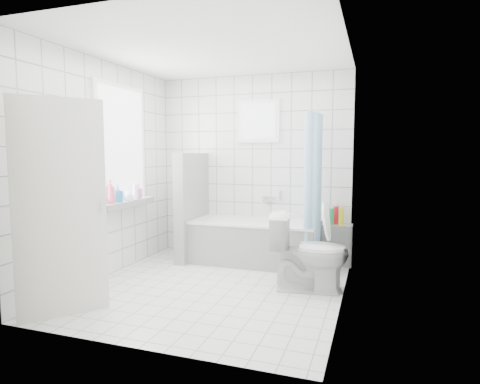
% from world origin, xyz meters
% --- Properties ---
extents(ground, '(3.00, 3.00, 0.00)m').
position_xyz_m(ground, '(0.00, 0.00, 0.00)').
color(ground, white).
rests_on(ground, ground).
extents(ceiling, '(3.00, 3.00, 0.00)m').
position_xyz_m(ceiling, '(0.00, 0.00, 2.60)').
color(ceiling, white).
rests_on(ceiling, ground).
extents(wall_back, '(2.80, 0.02, 2.60)m').
position_xyz_m(wall_back, '(0.00, 1.50, 1.30)').
color(wall_back, white).
rests_on(wall_back, ground).
extents(wall_front, '(2.80, 0.02, 2.60)m').
position_xyz_m(wall_front, '(0.00, -1.50, 1.30)').
color(wall_front, white).
rests_on(wall_front, ground).
extents(wall_left, '(0.02, 3.00, 2.60)m').
position_xyz_m(wall_left, '(-1.40, 0.00, 1.30)').
color(wall_left, white).
rests_on(wall_left, ground).
extents(wall_right, '(0.02, 3.00, 2.60)m').
position_xyz_m(wall_right, '(1.40, 0.00, 1.30)').
color(wall_right, white).
rests_on(wall_right, ground).
extents(window_left, '(0.01, 0.90, 1.40)m').
position_xyz_m(window_left, '(-1.35, 0.30, 1.60)').
color(window_left, white).
rests_on(window_left, wall_left).
extents(window_back, '(0.50, 0.01, 0.50)m').
position_xyz_m(window_back, '(0.10, 1.46, 1.95)').
color(window_back, white).
rests_on(window_back, wall_back).
extents(window_sill, '(0.18, 1.02, 0.08)m').
position_xyz_m(window_sill, '(-1.31, 0.30, 0.86)').
color(window_sill, white).
rests_on(window_sill, wall_left).
extents(door, '(0.53, 0.65, 2.00)m').
position_xyz_m(door, '(-1.00, -1.17, 1.00)').
color(door, silver).
rests_on(door, ground).
extents(bathtub, '(1.71, 0.77, 0.58)m').
position_xyz_m(bathtub, '(0.16, 1.12, 0.29)').
color(bathtub, white).
rests_on(bathtub, ground).
extents(partition_wall, '(0.15, 0.85, 1.50)m').
position_xyz_m(partition_wall, '(-0.76, 1.07, 0.75)').
color(partition_wall, white).
rests_on(partition_wall, ground).
extents(tiled_ledge, '(0.40, 0.24, 0.55)m').
position_xyz_m(tiled_ledge, '(1.23, 1.38, 0.28)').
color(tiled_ledge, white).
rests_on(tiled_ledge, ground).
extents(toilet, '(0.90, 0.59, 0.85)m').
position_xyz_m(toilet, '(1.03, 0.25, 0.43)').
color(toilet, white).
rests_on(toilet, ground).
extents(curtain_rod, '(0.02, 0.80, 0.02)m').
position_xyz_m(curtain_rod, '(0.95, 1.10, 2.00)').
color(curtain_rod, silver).
rests_on(curtain_rod, wall_back).
extents(shower_curtain, '(0.14, 0.48, 1.78)m').
position_xyz_m(shower_curtain, '(0.95, 0.97, 1.10)').
color(shower_curtain, '#4BA2DD').
rests_on(shower_curtain, curtain_rod).
extents(tub_faucet, '(0.18, 0.06, 0.06)m').
position_xyz_m(tub_faucet, '(0.26, 1.46, 0.85)').
color(tub_faucet, silver).
rests_on(tub_faucet, wall_back).
extents(sill_bottles, '(0.16, 0.71, 0.28)m').
position_xyz_m(sill_bottles, '(-1.30, 0.24, 1.02)').
color(sill_bottles, white).
rests_on(sill_bottles, window_sill).
extents(ledge_bottles, '(0.19, 0.14, 0.24)m').
position_xyz_m(ledge_bottles, '(1.21, 1.34, 0.67)').
color(ledge_bottles, red).
rests_on(ledge_bottles, tiled_ledge).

